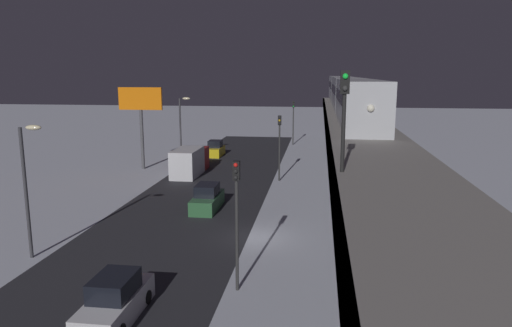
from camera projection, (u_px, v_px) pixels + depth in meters
name	position (u px, v px, depth m)	size (l,w,h in m)	color
ground_plane	(254.00, 237.00, 30.44)	(240.00, 240.00, 0.00)	silver
avenue_asphalt	(166.00, 233.00, 31.20)	(11.00, 97.15, 0.01)	#28282D
elevated_railway	(367.00, 153.00, 28.48)	(5.00, 97.15, 6.50)	gray
subway_train	(346.00, 92.00, 54.70)	(2.94, 55.47, 3.40)	#B7BABF
rail_signal	(344.00, 104.00, 18.46)	(0.36, 0.41, 4.00)	black
sedan_white	(115.00, 302.00, 20.23)	(1.91, 4.78, 1.97)	silver
sedan_yellow	(215.00, 150.00, 60.39)	(1.80, 4.04, 1.97)	gold
sedan_green	(207.00, 199.00, 36.67)	(1.80, 4.61, 1.97)	#2D6038
box_truck	(190.00, 161.00, 49.31)	(2.40, 7.40, 2.80)	#A51E1E
traffic_light_near	(237.00, 207.00, 22.28)	(0.32, 0.44, 6.40)	#2D2D2D
traffic_light_mid	(279.00, 138.00, 45.63)	(0.32, 0.44, 6.40)	#2D2D2D
traffic_light_far	(293.00, 116.00, 68.99)	(0.32, 0.44, 6.40)	#2D2D2D
commercial_billboard	(141.00, 107.00, 51.01)	(4.80, 0.36, 8.90)	#4C4C51
street_lamp_near	(28.00, 176.00, 26.22)	(1.35, 0.44, 7.65)	#38383D
street_lamp_far	(182.00, 122.00, 55.42)	(1.35, 0.44, 7.65)	#38383D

